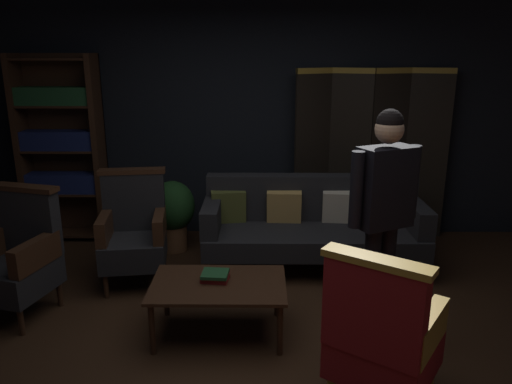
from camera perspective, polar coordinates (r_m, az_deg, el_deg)
The scene contains 13 objects.
ground_plane at distance 3.77m, azimuth -0.11°, elevation -17.51°, with size 10.00×10.00×0.00m, color #331E11.
back_wall at distance 5.63m, azimuth 0.14°, elevation 9.10°, with size 7.20×0.10×2.80m, color black.
folding_screen at distance 5.68m, azimuth 12.90°, elevation 4.51°, with size 1.72×0.27×1.90m.
bookshelf at distance 5.85m, azimuth -21.51°, elevation 4.91°, with size 0.90×0.32×2.05m.
velvet_couch at distance 4.90m, azimuth 6.51°, elevation -3.43°, with size 2.12×0.78×0.88m.
coffee_table at distance 3.76m, azimuth -4.34°, elevation -11.04°, with size 1.00×0.64×0.42m.
armchair_gilt_accent at distance 3.08m, azimuth 14.27°, elevation -15.74°, with size 0.80×0.80×1.04m.
armchair_wing_left at distance 4.65m, azimuth -13.89°, elevation -4.48°, with size 0.65×0.65×1.04m.
armchair_wing_right at distance 4.43m, azimuth -25.82°, elevation -6.72°, with size 0.71×0.71×1.04m.
standing_figure at distance 3.65m, azimuth 14.50°, elevation -1.34°, with size 0.54×0.36×1.70m.
potted_plant at distance 5.33m, azimuth -9.55°, elevation -2.17°, with size 0.47×0.47×0.76m.
book_red_leather at distance 3.78m, azimuth -4.72°, elevation -9.83°, with size 0.20×0.15×0.04m, color maroon.
book_green_cloth at distance 3.76m, azimuth -4.73°, elevation -9.39°, with size 0.19×0.18×0.03m, color #1E4C28.
Camera 1 is at (0.03, -3.14, 2.09)m, focal length 34.73 mm.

